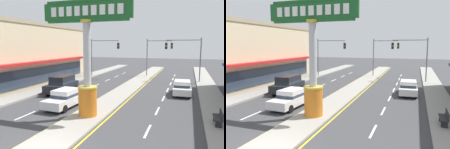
# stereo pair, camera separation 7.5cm
# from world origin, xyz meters

# --- Properties ---
(median_strip) EXTENTS (2.56, 52.00, 0.14)m
(median_strip) POSITION_xyz_m (0.00, 18.00, 0.07)
(median_strip) COLOR gray
(median_strip) RESTS_ON ground
(sidewalk_left) EXTENTS (2.34, 60.00, 0.18)m
(sidewalk_left) POSITION_xyz_m (-9.05, 16.00, 0.09)
(sidewalk_left) COLOR gray
(sidewalk_left) RESTS_ON ground
(sidewalk_right) EXTENTS (2.34, 60.00, 0.18)m
(sidewalk_right) POSITION_xyz_m (9.05, 16.00, 0.09)
(sidewalk_right) COLOR gray
(sidewalk_right) RESTS_ON ground
(lane_markings) EXTENTS (9.30, 52.00, 0.01)m
(lane_markings) POSITION_xyz_m (0.00, 16.65, 0.00)
(lane_markings) COLOR silver
(lane_markings) RESTS_ON ground
(district_sign) EXTENTS (6.59, 1.40, 8.15)m
(district_sign) POSITION_xyz_m (0.00, 5.98, 3.95)
(district_sign) COLOR orange
(district_sign) RESTS_ON median_strip
(storefront_left) EXTENTS (9.77, 22.10, 8.06)m
(storefront_left) POSITION_xyz_m (-15.13, 16.66, 4.03)
(storefront_left) COLOR beige
(storefront_left) RESTS_ON ground
(traffic_light_left_side) EXTENTS (4.86, 0.46, 6.20)m
(traffic_light_left_side) POSITION_xyz_m (-6.51, 24.95, 4.25)
(traffic_light_left_side) COLOR slate
(traffic_light_left_side) RESTS_ON ground
(traffic_light_right_side) EXTENTS (4.86, 0.46, 6.20)m
(traffic_light_right_side) POSITION_xyz_m (6.51, 24.43, 4.25)
(traffic_light_right_side) COLOR slate
(traffic_light_right_side) RESTS_ON ground
(traffic_light_median_far) EXTENTS (4.20, 0.46, 6.20)m
(traffic_light_median_far) POSITION_xyz_m (1.66, 28.61, 4.19)
(traffic_light_median_far) COLOR slate
(traffic_light_median_far) RESTS_ON ground
(sedan_near_right_lane) EXTENTS (1.94, 4.35, 1.53)m
(sedan_near_right_lane) POSITION_xyz_m (6.23, 15.88, 0.79)
(sedan_near_right_lane) COLOR white
(sedan_near_right_lane) RESTS_ON ground
(sedan_far_right_lane) EXTENTS (1.95, 4.36, 1.53)m
(sedan_far_right_lane) POSITION_xyz_m (-2.93, 7.75, 0.79)
(sedan_far_right_lane) COLOR silver
(sedan_far_right_lane) RESTS_ON ground
(suv_near_left_lane) EXTENTS (2.14, 4.69, 1.90)m
(suv_near_left_lane) POSITION_xyz_m (-6.23, 12.58, 0.98)
(suv_near_left_lane) COLOR black
(suv_near_left_lane) RESTS_ON ground
(street_bench) EXTENTS (0.48, 1.60, 0.88)m
(street_bench) POSITION_xyz_m (8.74, 6.95, 0.65)
(street_bench) COLOR #232328
(street_bench) RESTS_ON sidewalk_right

